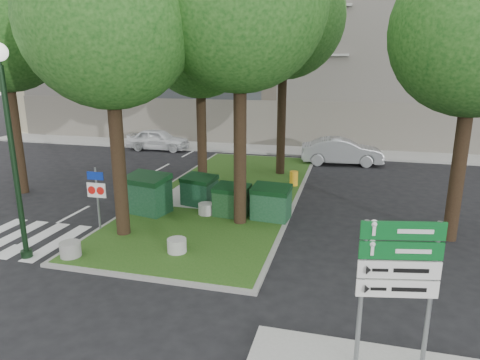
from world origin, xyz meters
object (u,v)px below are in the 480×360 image
(litter_bin, at_px, (294,178))
(tree_median_near_left, at_px, (110,3))
(car_silver, at_px, (342,151))
(dumpster_b, at_px, (199,190))
(dumpster_a, at_px, (147,194))
(tree_median_mid, at_px, (202,31))
(bollard_mid, at_px, (206,209))
(directional_sign, at_px, (398,273))
(bollard_left, at_px, (70,249))
(tree_street_left, at_px, (2,12))
(car_white, at_px, (158,139))
(street_lamp, at_px, (9,129))
(bollard_right, at_px, (177,245))
(dumpster_c, at_px, (232,201))
(traffic_sign_pole, at_px, (97,191))
(dumpster_d, at_px, (271,203))
(tree_median_far, at_px, (286,5))

(litter_bin, bearing_deg, tree_median_near_left, -122.44)
(car_silver, bearing_deg, dumpster_b, 144.69)
(dumpster_a, bearing_deg, tree_median_mid, 92.31)
(bollard_mid, distance_m, directional_sign, 9.51)
(bollard_left, bearing_deg, tree_street_left, 138.63)
(car_silver, bearing_deg, car_white, 77.74)
(tree_median_near_left, bearing_deg, street_lamp, -133.05)
(bollard_left, relative_size, directional_sign, 0.21)
(tree_median_near_left, relative_size, tree_street_left, 0.96)
(bollard_mid, bearing_deg, tree_median_near_left, -128.77)
(bollard_right, bearing_deg, car_silver, 72.51)
(directional_sign, bearing_deg, bollard_left, 151.52)
(bollard_left, distance_m, street_lamp, 3.80)
(bollard_left, distance_m, bollard_right, 3.10)
(tree_median_near_left, distance_m, dumpster_c, 7.68)
(dumpster_c, relative_size, bollard_right, 2.41)
(traffic_sign_pole, bearing_deg, bollard_mid, 36.51)
(street_lamp, height_order, traffic_sign_pole, street_lamp)
(bollard_mid, height_order, car_white, car_white)
(tree_street_left, bearing_deg, dumpster_d, -4.62)
(litter_bin, bearing_deg, street_lamp, -125.22)
(dumpster_a, height_order, dumpster_c, dumpster_a)
(tree_median_far, height_order, tree_street_left, tree_median_far)
(dumpster_d, bearing_deg, dumpster_b, 169.64)
(car_white, bearing_deg, tree_median_far, -118.49)
(bollard_left, bearing_deg, tree_median_near_left, 71.51)
(dumpster_a, relative_size, car_white, 0.44)
(street_lamp, relative_size, directional_sign, 2.13)
(bollard_mid, height_order, car_silver, car_silver)
(dumpster_d, height_order, litter_bin, dumpster_d)
(dumpster_c, bearing_deg, tree_street_left, -177.91)
(bollard_right, bearing_deg, bollard_mid, 94.31)
(litter_bin, bearing_deg, directional_sign, -74.07)
(bollard_right, bearing_deg, traffic_sign_pole, 161.50)
(dumpster_b, bearing_deg, tree_street_left, -165.14)
(tree_median_far, xyz_separation_m, car_white, (-9.22, 4.72, -7.60))
(dumpster_c, height_order, traffic_sign_pole, traffic_sign_pole)
(dumpster_c, relative_size, bollard_mid, 2.38)
(tree_median_mid, height_order, bollard_left, tree_median_mid)
(street_lamp, bearing_deg, bollard_right, 16.12)
(dumpster_b, height_order, car_white, car_white)
(dumpster_d, bearing_deg, traffic_sign_pole, -150.38)
(tree_median_far, xyz_separation_m, dumpster_a, (-3.97, -7.39, -7.48))
(tree_median_far, bearing_deg, dumpster_d, -84.13)
(directional_sign, bearing_deg, tree_median_far, 95.24)
(traffic_sign_pole, bearing_deg, car_silver, 58.21)
(bollard_left, height_order, bollard_mid, bollard_left)
(directional_sign, height_order, car_silver, directional_sign)
(traffic_sign_pole, bearing_deg, litter_bin, 50.58)
(traffic_sign_pole, bearing_deg, tree_street_left, 149.39)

